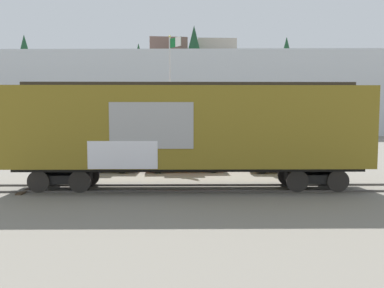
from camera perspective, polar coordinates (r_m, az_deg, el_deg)
name	(u,v)px	position (r m, az deg, el deg)	size (l,w,h in m)	color
ground_plane	(214,189)	(16.09, 3.37, -6.97)	(260.00, 260.00, 0.00)	slate
track	(195,188)	(16.07, 0.50, -6.83)	(60.02, 3.62, 0.08)	#4C4742
freight_car	(189,128)	(15.77, -0.51, 2.43)	(14.96, 3.29, 4.59)	olive
flagpole	(171,84)	(27.11, -3.21, 9.28)	(0.96, 1.03, 9.02)	silver
hillside	(200,99)	(80.03, 1.27, 7.01)	(126.77, 42.97, 18.37)	silver
parked_car_blue	(96,156)	(21.78, -14.62, -1.88)	(4.80, 1.95, 1.68)	navy
parked_car_red	(184,156)	(21.18, -1.23, -1.88)	(4.67, 2.18, 1.73)	#B21E1E
parked_car_tan	(286,157)	(21.47, 14.39, -2.00)	(4.43, 2.11, 1.64)	#9E8966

